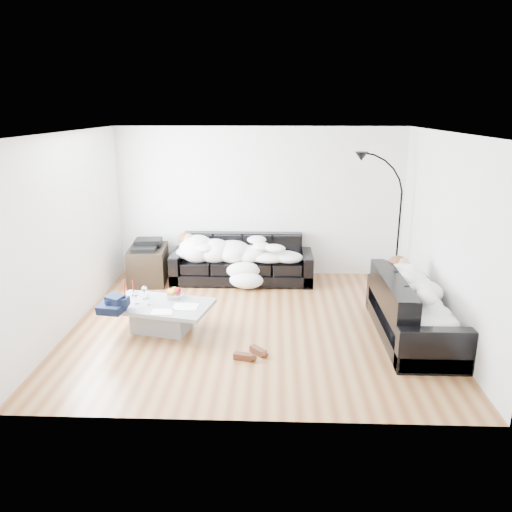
{
  "coord_description": "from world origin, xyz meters",
  "views": [
    {
      "loc": [
        0.25,
        -6.4,
        2.9
      ],
      "look_at": [
        0.0,
        0.3,
        0.9
      ],
      "focal_mm": 35.0,
      "sensor_mm": 36.0,
      "label": 1
    }
  ],
  "objects_px": {
    "candle_right": "(133,288)",
    "floor_lamp": "(399,229)",
    "fruit_bowl": "(175,293)",
    "wine_glass_c": "(148,300)",
    "sofa_right": "(414,308)",
    "coffee_table": "(161,317)",
    "sofa_back": "(242,259)",
    "shoes": "(250,354)",
    "sleeper_right": "(416,292)",
    "stereo": "(147,244)",
    "wine_glass_a": "(144,293)",
    "av_cabinet": "(148,265)",
    "sleeper_back": "(242,247)",
    "wine_glass_b": "(136,298)",
    "candle_left": "(124,289)"
  },
  "relations": [
    {
      "from": "fruit_bowl",
      "to": "wine_glass_c",
      "type": "height_order",
      "value": "wine_glass_c"
    },
    {
      "from": "sleeper_back",
      "to": "floor_lamp",
      "type": "relative_size",
      "value": 1.03
    },
    {
      "from": "coffee_table",
      "to": "fruit_bowl",
      "type": "relative_size",
      "value": 5.57
    },
    {
      "from": "av_cabinet",
      "to": "sleeper_right",
      "type": "bearing_deg",
      "value": -32.51
    },
    {
      "from": "sleeper_back",
      "to": "shoes",
      "type": "height_order",
      "value": "sleeper_back"
    },
    {
      "from": "sleeper_right",
      "to": "stereo",
      "type": "relative_size",
      "value": 3.93
    },
    {
      "from": "candle_right",
      "to": "floor_lamp",
      "type": "bearing_deg",
      "value": 22.05
    },
    {
      "from": "sofa_right",
      "to": "wine_glass_a",
      "type": "relative_size",
      "value": 10.77
    },
    {
      "from": "sleeper_right",
      "to": "stereo",
      "type": "height_order",
      "value": "sleeper_right"
    },
    {
      "from": "sofa_right",
      "to": "wine_glass_b",
      "type": "relative_size",
      "value": 11.17
    },
    {
      "from": "stereo",
      "to": "sleeper_back",
      "type": "bearing_deg",
      "value": -3.67
    },
    {
      "from": "sofa_right",
      "to": "wine_glass_b",
      "type": "xyz_separation_m",
      "value": [
        -3.65,
        0.06,
        0.07
      ]
    },
    {
      "from": "fruit_bowl",
      "to": "shoes",
      "type": "distance_m",
      "value": 1.48
    },
    {
      "from": "wine_glass_a",
      "to": "sleeper_right",
      "type": "bearing_deg",
      "value": -3.75
    },
    {
      "from": "wine_glass_a",
      "to": "stereo",
      "type": "height_order",
      "value": "stereo"
    },
    {
      "from": "shoes",
      "to": "candle_right",
      "type": "bearing_deg",
      "value": 174.95
    },
    {
      "from": "sofa_right",
      "to": "wine_glass_a",
      "type": "xyz_separation_m",
      "value": [
        -3.58,
        0.24,
        0.07
      ]
    },
    {
      "from": "sleeper_back",
      "to": "candle_left",
      "type": "bearing_deg",
      "value": -129.89
    },
    {
      "from": "sofa_right",
      "to": "candle_right",
      "type": "bearing_deg",
      "value": 84.86
    },
    {
      "from": "coffee_table",
      "to": "floor_lamp",
      "type": "xyz_separation_m",
      "value": [
        3.54,
        1.87,
        0.79
      ]
    },
    {
      "from": "sofa_right",
      "to": "sleeper_back",
      "type": "height_order",
      "value": "sleeper_back"
    },
    {
      "from": "wine_glass_a",
      "to": "candle_right",
      "type": "height_order",
      "value": "candle_right"
    },
    {
      "from": "wine_glass_a",
      "to": "floor_lamp",
      "type": "distance_m",
      "value": 4.2
    },
    {
      "from": "sleeper_right",
      "to": "wine_glass_b",
      "type": "height_order",
      "value": "sleeper_right"
    },
    {
      "from": "wine_glass_a",
      "to": "candle_right",
      "type": "distance_m",
      "value": 0.21
    },
    {
      "from": "sofa_back",
      "to": "sleeper_right",
      "type": "xyz_separation_m",
      "value": [
        2.37,
        -2.12,
        0.24
      ]
    },
    {
      "from": "sofa_back",
      "to": "floor_lamp",
      "type": "height_order",
      "value": "floor_lamp"
    },
    {
      "from": "floor_lamp",
      "to": "wine_glass_b",
      "type": "bearing_deg",
      "value": -176.92
    },
    {
      "from": "candle_right",
      "to": "floor_lamp",
      "type": "height_order",
      "value": "floor_lamp"
    },
    {
      "from": "wine_glass_a",
      "to": "stereo",
      "type": "xyz_separation_m",
      "value": [
        -0.4,
        1.81,
        0.19
      ]
    },
    {
      "from": "sofa_right",
      "to": "shoes",
      "type": "height_order",
      "value": "sofa_right"
    },
    {
      "from": "sleeper_back",
      "to": "coffee_table",
      "type": "height_order",
      "value": "sleeper_back"
    },
    {
      "from": "sleeper_right",
      "to": "fruit_bowl",
      "type": "relative_size",
      "value": 7.26
    },
    {
      "from": "candle_left",
      "to": "av_cabinet",
      "type": "xyz_separation_m",
      "value": [
        -0.12,
        1.76,
        -0.22
      ]
    },
    {
      "from": "sofa_back",
      "to": "floor_lamp",
      "type": "bearing_deg",
      "value": -3.79
    },
    {
      "from": "sleeper_back",
      "to": "stereo",
      "type": "xyz_separation_m",
      "value": [
        -1.61,
        -0.03,
        0.05
      ]
    },
    {
      "from": "candle_left",
      "to": "candle_right",
      "type": "distance_m",
      "value": 0.12
    },
    {
      "from": "coffee_table",
      "to": "fruit_bowl",
      "type": "bearing_deg",
      "value": 54.79
    },
    {
      "from": "sofa_back",
      "to": "shoes",
      "type": "height_order",
      "value": "sofa_back"
    },
    {
      "from": "sofa_right",
      "to": "av_cabinet",
      "type": "xyz_separation_m",
      "value": [
        -3.99,
        2.04,
        -0.11
      ]
    },
    {
      "from": "av_cabinet",
      "to": "fruit_bowl",
      "type": "bearing_deg",
      "value": -70.49
    },
    {
      "from": "sofa_back",
      "to": "sleeper_right",
      "type": "relative_size",
      "value": 1.39
    },
    {
      "from": "candle_right",
      "to": "stereo",
      "type": "height_order",
      "value": "stereo"
    },
    {
      "from": "wine_glass_a",
      "to": "candle_right",
      "type": "bearing_deg",
      "value": 150.39
    },
    {
      "from": "floor_lamp",
      "to": "av_cabinet",
      "type": "bearing_deg",
      "value": 155.68
    },
    {
      "from": "sofa_right",
      "to": "stereo",
      "type": "bearing_deg",
      "value": 62.87
    },
    {
      "from": "wine_glass_c",
      "to": "stereo",
      "type": "bearing_deg",
      "value": 104.06
    },
    {
      "from": "coffee_table",
      "to": "floor_lamp",
      "type": "bearing_deg",
      "value": 27.88
    },
    {
      "from": "coffee_table",
      "to": "wine_glass_c",
      "type": "distance_m",
      "value": 0.31
    },
    {
      "from": "candle_left",
      "to": "stereo",
      "type": "bearing_deg",
      "value": 93.8
    }
  ]
}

